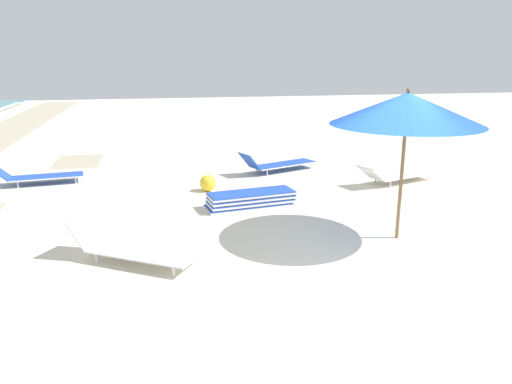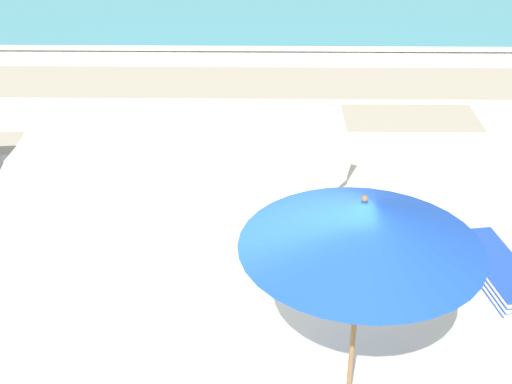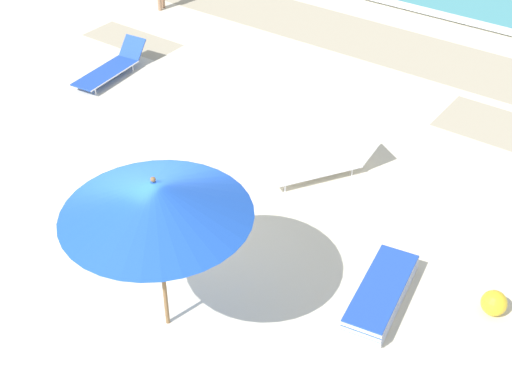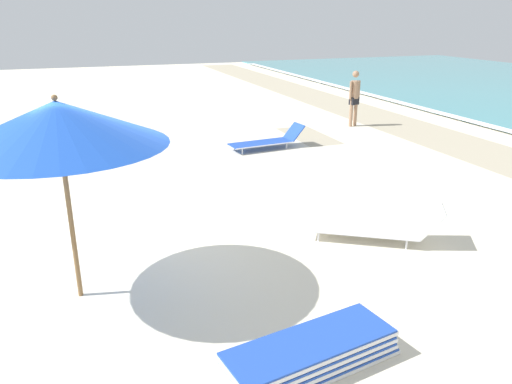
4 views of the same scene
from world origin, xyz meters
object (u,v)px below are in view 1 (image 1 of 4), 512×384
(lounger_stack, at_px, (251,199))
(sun_lounger_under_umbrella, at_px, (277,164))
(beach_umbrella, at_px, (407,109))
(sun_lounger_beside_umbrella, at_px, (396,175))
(sun_lounger_near_water_left, at_px, (37,176))
(beach_ball, at_px, (208,183))
(sun_lounger_near_water_right, at_px, (131,248))

(lounger_stack, xyz_separation_m, sun_lounger_under_umbrella, (3.06, -1.30, 0.05))
(beach_umbrella, distance_m, sun_lounger_under_umbrella, 5.78)
(lounger_stack, distance_m, sun_lounger_under_umbrella, 3.32)
(sun_lounger_under_umbrella, xyz_separation_m, sun_lounger_beside_umbrella, (-1.77, -2.62, -0.01))
(beach_umbrella, xyz_separation_m, lounger_stack, (2.28, 2.18, -2.08))
(sun_lounger_near_water_left, bearing_deg, lounger_stack, -128.32)
(sun_lounger_under_umbrella, distance_m, beach_ball, 2.63)
(beach_umbrella, distance_m, beach_ball, 5.17)
(sun_lounger_under_umbrella, height_order, sun_lounger_near_water_left, sun_lounger_under_umbrella)
(sun_lounger_near_water_left, distance_m, beach_ball, 4.31)
(lounger_stack, bearing_deg, sun_lounger_near_water_right, 126.55)
(sun_lounger_under_umbrella, bearing_deg, beach_umbrella, 166.88)
(beach_umbrella, height_order, sun_lounger_near_water_right, beach_umbrella)
(sun_lounger_beside_umbrella, xyz_separation_m, sun_lounger_near_water_left, (1.58, 8.74, 0.01))
(sun_lounger_under_umbrella, bearing_deg, lounger_stack, 134.45)
(sun_lounger_under_umbrella, bearing_deg, beach_ball, 105.72)
(sun_lounger_beside_umbrella, relative_size, sun_lounger_near_water_right, 1.08)
(sun_lounger_beside_umbrella, bearing_deg, sun_lounger_near_water_right, 101.14)
(sun_lounger_near_water_right, xyz_separation_m, beach_ball, (3.87, -1.58, -0.03))
(sun_lounger_under_umbrella, xyz_separation_m, beach_ball, (-1.62, 2.06, -0.03))
(sun_lounger_under_umbrella, relative_size, sun_lounger_beside_umbrella, 1.03)
(beach_umbrella, relative_size, sun_lounger_under_umbrella, 1.12)
(sun_lounger_near_water_right, bearing_deg, beach_umbrella, -55.99)
(lounger_stack, height_order, sun_lounger_near_water_left, sun_lounger_near_water_left)
(sun_lounger_beside_umbrella, relative_size, sun_lounger_near_water_left, 1.04)
(sun_lounger_near_water_right, bearing_deg, sun_lounger_under_umbrella, -1.48)
(sun_lounger_beside_umbrella, bearing_deg, sun_lounger_near_water_left, 60.16)
(lounger_stack, bearing_deg, beach_ball, 18.48)
(lounger_stack, xyz_separation_m, sun_lounger_beside_umbrella, (1.29, -3.92, 0.05))
(sun_lounger_near_water_left, height_order, beach_ball, sun_lounger_near_water_left)
(lounger_stack, relative_size, sun_lounger_near_water_left, 0.91)
(lounger_stack, distance_m, sun_lounger_near_water_left, 5.61)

